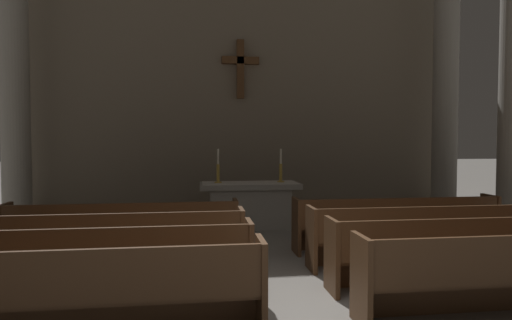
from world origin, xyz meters
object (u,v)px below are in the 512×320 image
pew_right_row_3 (426,235)px  column_right_third (445,99)px  candlestick_left (218,172)px  altar (250,204)px  pew_left_row_2 (96,265)px  column_left_third (15,93)px  pew_right_row_2 (465,251)px  pew_left_row_3 (112,245)px  pew_left_row_4 (124,231)px  pew_left_row_1 (72,295)px  pew_right_row_4 (397,223)px  candlestick_right (281,171)px

pew_right_row_3 → column_right_third: bearing=56.0°
column_right_third → candlestick_left: size_ratio=8.34×
pew_right_row_3 → candlestick_left: bearing=132.4°
column_right_third → altar: bearing=-168.8°
pew_left_row_2 → column_left_third: 6.60m
pew_left_row_2 → pew_right_row_2: bearing=0.0°
pew_left_row_3 → pew_right_row_2: same height
pew_left_row_3 → candlestick_left: bearing=63.9°
pew_left_row_2 → pew_left_row_4: size_ratio=1.00×
pew_left_row_1 → column_right_third: 10.19m
pew_left_row_2 → pew_right_row_4: same height
pew_left_row_2 → column_right_third: 9.62m
candlestick_right → pew_left_row_1: bearing=-119.9°
pew_left_row_2 → pew_left_row_4: bearing=90.0°
pew_left_row_4 → pew_left_row_1: bearing=-90.0°
pew_left_row_4 → pew_right_row_2: same height
column_left_third → column_right_third: size_ratio=1.00×
altar → pew_left_row_4: bearing=-134.9°
pew_left_row_4 → candlestick_left: size_ratio=4.91×
pew_right_row_4 → column_right_third: size_ratio=0.59×
pew_right_row_2 → candlestick_right: (-1.62, 4.29, 0.78)m
pew_left_row_3 → candlestick_right: bearing=47.6°
pew_left_row_1 → pew_left_row_3: (0.00, 1.96, 0.00)m
pew_left_row_3 → column_left_third: bearing=124.0°
column_right_third → candlestick_left: 6.30m
pew_right_row_3 → column_right_third: size_ratio=0.59×
pew_left_row_3 → candlestick_left: candlestick_left is taller
pew_right_row_2 → altar: 4.88m
column_left_third → altar: bearing=-11.2°
pew_left_row_3 → column_right_third: (7.58, 4.36, 2.55)m
column_right_third → candlestick_right: column_right_third is taller
pew_left_row_2 → candlestick_right: (3.02, 4.29, 0.78)m
pew_left_row_3 → column_left_third: size_ratio=0.59×
pew_right_row_4 → pew_right_row_2: bearing=-90.0°
pew_right_row_2 → pew_right_row_4: size_ratio=1.00×
pew_right_row_2 → pew_right_row_4: (0.00, 1.96, 0.00)m
pew_left_row_2 → candlestick_left: candlestick_left is taller
pew_left_row_1 → candlestick_right: 6.13m
pew_right_row_3 → column_left_third: column_left_third is taller
candlestick_left → pew_right_row_3: bearing=-47.6°
column_left_third → candlestick_left: 5.00m
pew_left_row_1 → pew_right_row_3: same height
pew_right_row_3 → candlestick_right: bearing=116.1°
column_left_third → altar: 5.91m
column_left_third → pew_right_row_2: bearing=-35.1°
pew_left_row_3 → altar: bearing=55.0°
pew_right_row_4 → candlestick_right: bearing=124.8°
pew_left_row_3 → pew_right_row_4: 4.75m
pew_left_row_4 → altar: 3.30m
pew_right_row_3 → candlestick_left: 4.55m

